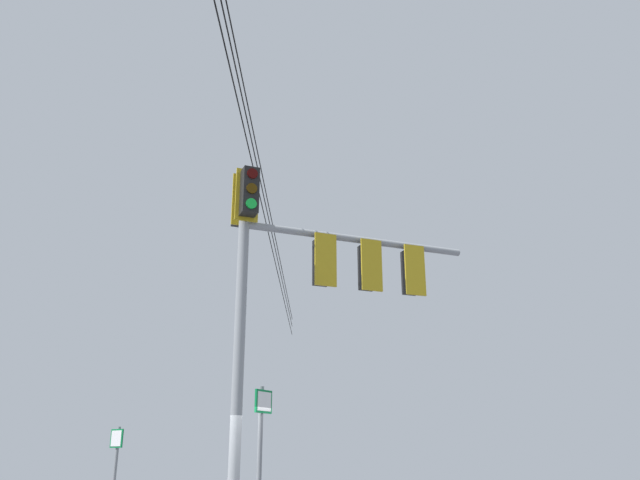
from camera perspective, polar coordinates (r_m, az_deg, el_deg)
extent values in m
cylinder|color=gray|center=(11.40, -7.29, -10.96)|extent=(0.20, 0.20, 6.70)
cylinder|color=gray|center=(12.78, 3.41, 0.03)|extent=(3.11, 3.68, 0.14)
cube|color=black|center=(12.50, -7.04, 3.28)|extent=(0.42, 0.42, 0.90)
cube|color=#B29319|center=(12.35, -6.84, 3.56)|extent=(0.31, 0.36, 1.04)
cylinder|color=#360503|center=(12.76, -7.18, 4.26)|extent=(0.15, 0.17, 0.20)
cylinder|color=#3C2703|center=(12.65, -7.23, 3.02)|extent=(0.15, 0.17, 0.20)
cylinder|color=green|center=(12.54, -7.29, 1.74)|extent=(0.15, 0.17, 0.20)
cube|color=black|center=(11.96, -6.30, 4.30)|extent=(0.42, 0.42, 0.90)
cube|color=#B29319|center=(12.11, -6.52, 4.00)|extent=(0.31, 0.36, 1.04)
cylinder|color=#360503|center=(11.94, -6.04, 5.92)|extent=(0.15, 0.17, 0.20)
cylinder|color=#3C2703|center=(11.82, -6.09, 4.60)|extent=(0.15, 0.17, 0.20)
cylinder|color=green|center=(11.70, -6.14, 3.25)|extent=(0.15, 0.17, 0.20)
cube|color=black|center=(12.31, 0.20, -1.96)|extent=(0.42, 0.42, 0.90)
cube|color=#B29319|center=(12.16, 0.51, -1.74)|extent=(0.31, 0.37, 1.04)
cylinder|color=#360503|center=(12.55, -0.09, -0.86)|extent=(0.15, 0.17, 0.20)
cylinder|color=#3C2703|center=(12.46, -0.09, -2.17)|extent=(0.15, 0.17, 0.20)
cylinder|color=green|center=(12.38, -0.09, -3.50)|extent=(0.15, 0.17, 0.20)
cube|color=black|center=(12.69, 4.28, -2.43)|extent=(0.42, 0.42, 0.90)
cube|color=#B29319|center=(12.55, 4.62, -2.22)|extent=(0.31, 0.37, 1.04)
cylinder|color=#360503|center=(12.92, 3.92, -1.35)|extent=(0.15, 0.17, 0.20)
cylinder|color=#3C2703|center=(12.83, 3.95, -2.62)|extent=(0.15, 0.17, 0.20)
cylinder|color=green|center=(12.75, 3.98, -3.92)|extent=(0.15, 0.17, 0.20)
cube|color=black|center=(13.13, 8.11, -2.85)|extent=(0.42, 0.42, 0.90)
cube|color=#B29319|center=(12.99, 8.46, -2.65)|extent=(0.32, 0.36, 1.04)
cylinder|color=#360503|center=(13.35, 7.72, -1.80)|extent=(0.15, 0.17, 0.20)
cylinder|color=#3C2703|center=(13.27, 7.77, -3.04)|extent=(0.15, 0.17, 0.20)
cylinder|color=green|center=(13.19, 7.83, -4.29)|extent=(0.15, 0.17, 0.20)
cube|color=#0C7238|center=(9.54, -5.06, -14.14)|extent=(0.05, 0.38, 0.33)
cube|color=white|center=(9.54, -4.99, -14.13)|extent=(0.03, 0.32, 0.27)
cube|color=#0C7238|center=(14.94, -17.66, -16.49)|extent=(0.36, 0.05, 0.38)
cube|color=white|center=(14.93, -17.70, -16.49)|extent=(0.30, 0.03, 0.32)
cylinder|color=black|center=(14.09, -5.77, 5.57)|extent=(16.22, 30.13, 0.55)
cylinder|color=black|center=(14.26, -5.72, 7.01)|extent=(16.22, 30.13, 0.55)
cylinder|color=black|center=(14.41, -5.68, 8.21)|extent=(16.22, 30.13, 0.55)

